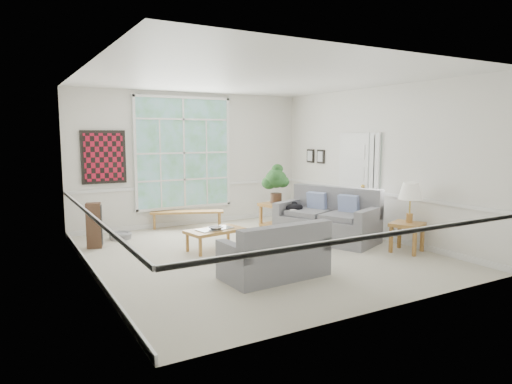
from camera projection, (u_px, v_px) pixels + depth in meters
floor at (257, 253)px, 8.00m from camera, size 5.50×6.00×0.01m
ceiling at (257, 78)px, 7.62m from camera, size 5.50×6.00×0.02m
wall_back at (192, 159)px, 10.40m from camera, size 5.50×0.02×3.00m
wall_front at (386, 184)px, 5.22m from camera, size 5.50×0.02×3.00m
wall_left at (88, 175)px, 6.46m from camera, size 0.02×6.00×3.00m
wall_right at (375, 163)px, 9.16m from camera, size 0.02×6.00×3.00m
window_back at (184, 153)px, 10.24m from camera, size 2.30×0.08×2.40m
entry_door at (353, 182)px, 9.71m from camera, size 0.08×0.90×2.10m
door_sidelight at (374, 180)px, 9.15m from camera, size 0.08×0.26×1.90m
wall_art at (104, 157)px, 9.38m from camera, size 0.90×0.06×1.10m
wall_frame_near at (320, 157)px, 10.64m from camera, size 0.04×0.26×0.32m
wall_frame_far at (310, 156)px, 10.98m from camera, size 0.04×0.26×0.32m
loveseat_right at (327, 215)px, 8.85m from camera, size 1.65×2.13×1.03m
loveseat_front at (274, 249)px, 6.62m from camera, size 1.55×0.86×0.82m
coffee_table at (215, 240)px, 8.19m from camera, size 1.10×0.72×0.38m
pewter_bowl at (216, 228)px, 8.09m from camera, size 0.34×0.34×0.07m
window_bench at (187, 219)px, 10.13m from camera, size 1.59×0.91×0.37m
end_table at (276, 217)px, 9.87m from camera, size 0.72×0.72×0.59m
houseplant at (276, 183)px, 9.79m from camera, size 0.55×0.55×0.85m
side_table at (407, 237)px, 8.03m from camera, size 0.68×0.68×0.52m
table_lamp at (410, 202)px, 7.99m from camera, size 0.57×0.57×0.71m
pet_bed at (120, 236)px, 9.07m from camera, size 0.56×0.56×0.13m
floor_speaker at (94, 226)px, 8.31m from camera, size 0.31×0.27×0.83m
cat at (294, 207)px, 9.15m from camera, size 0.46×0.44×0.18m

